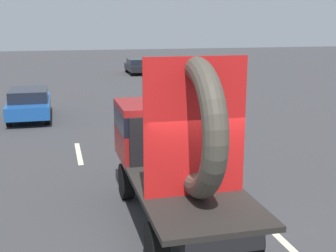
# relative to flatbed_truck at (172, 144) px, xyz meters

# --- Properties ---
(ground_plane) EXTENTS (120.00, 120.00, 0.00)m
(ground_plane) POSITION_rel_flatbed_truck_xyz_m (0.38, -1.01, -1.63)
(ground_plane) COLOR #38383A
(flatbed_truck) EXTENTS (2.02, 5.29, 3.63)m
(flatbed_truck) POSITION_rel_flatbed_truck_xyz_m (0.00, 0.00, 0.00)
(flatbed_truck) COLOR black
(flatbed_truck) RESTS_ON ground_plane
(distant_sedan) EXTENTS (1.76, 4.10, 1.34)m
(distant_sedan) POSITION_rel_flatbed_truck_xyz_m (-3.56, 11.23, -0.91)
(distant_sedan) COLOR black
(distant_sedan) RESTS_ON ground_plane
(lane_dash_left_far) EXTENTS (0.16, 2.53, 0.01)m
(lane_dash_left_far) POSITION_rel_flatbed_truck_xyz_m (-1.78, 5.29, -1.62)
(lane_dash_left_far) COLOR beige
(lane_dash_left_far) RESTS_ON ground_plane
(lane_dash_right_near) EXTENTS (0.16, 2.75, 0.01)m
(lane_dash_right_near) POSITION_rel_flatbed_truck_xyz_m (1.78, -2.12, -1.62)
(lane_dash_right_near) COLOR beige
(lane_dash_right_near) RESTS_ON ground_plane
(lane_dash_right_far) EXTENTS (0.16, 2.65, 0.01)m
(lane_dash_right_far) POSITION_rel_flatbed_truck_xyz_m (1.78, 5.53, -1.62)
(lane_dash_right_far) COLOR beige
(lane_dash_right_far) RESTS_ON ground_plane
(oncoming_car) EXTENTS (1.58, 3.69, 1.20)m
(oncoming_car) POSITION_rel_flatbed_truck_xyz_m (4.12, 27.18, -0.98)
(oncoming_car) COLOR black
(oncoming_car) RESTS_ON ground_plane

